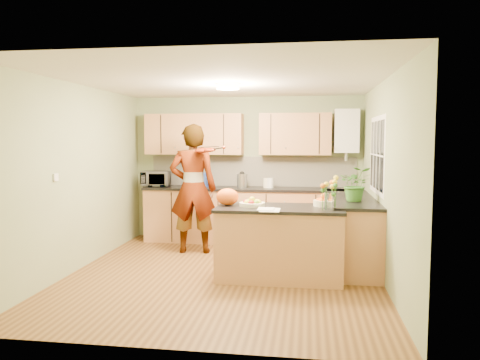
# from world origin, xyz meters

# --- Properties ---
(floor) EXTENTS (4.50, 4.50, 0.00)m
(floor) POSITION_xyz_m (0.00, 0.00, 0.00)
(floor) COLOR #563618
(floor) RESTS_ON ground
(ceiling) EXTENTS (4.00, 4.50, 0.02)m
(ceiling) POSITION_xyz_m (0.00, 0.00, 2.50)
(ceiling) COLOR silver
(ceiling) RESTS_ON wall_back
(wall_back) EXTENTS (4.00, 0.02, 2.50)m
(wall_back) POSITION_xyz_m (0.00, 2.25, 1.25)
(wall_back) COLOR gray
(wall_back) RESTS_ON floor
(wall_front) EXTENTS (4.00, 0.02, 2.50)m
(wall_front) POSITION_xyz_m (0.00, -2.25, 1.25)
(wall_front) COLOR gray
(wall_front) RESTS_ON floor
(wall_left) EXTENTS (0.02, 4.50, 2.50)m
(wall_left) POSITION_xyz_m (-2.00, 0.00, 1.25)
(wall_left) COLOR gray
(wall_left) RESTS_ON floor
(wall_right) EXTENTS (0.02, 4.50, 2.50)m
(wall_right) POSITION_xyz_m (2.00, 0.00, 1.25)
(wall_right) COLOR gray
(wall_right) RESTS_ON floor
(back_counter) EXTENTS (3.64, 0.62, 0.94)m
(back_counter) POSITION_xyz_m (0.10, 1.95, 0.47)
(back_counter) COLOR #C17D4D
(back_counter) RESTS_ON floor
(right_counter) EXTENTS (0.62, 2.24, 0.94)m
(right_counter) POSITION_xyz_m (1.70, 0.85, 0.47)
(right_counter) COLOR #C17D4D
(right_counter) RESTS_ON floor
(splashback) EXTENTS (3.60, 0.02, 0.52)m
(splashback) POSITION_xyz_m (0.10, 2.23, 1.20)
(splashback) COLOR silver
(splashback) RESTS_ON back_counter
(upper_cabinets) EXTENTS (3.20, 0.34, 0.70)m
(upper_cabinets) POSITION_xyz_m (-0.18, 2.08, 1.85)
(upper_cabinets) COLOR #C17D4D
(upper_cabinets) RESTS_ON wall_back
(boiler) EXTENTS (0.40, 0.30, 0.86)m
(boiler) POSITION_xyz_m (1.70, 2.09, 1.90)
(boiler) COLOR white
(boiler) RESTS_ON wall_back
(window_right) EXTENTS (0.01, 1.30, 1.05)m
(window_right) POSITION_xyz_m (1.99, 0.60, 1.55)
(window_right) COLOR white
(window_right) RESTS_ON wall_right
(light_switch) EXTENTS (0.02, 0.09, 0.09)m
(light_switch) POSITION_xyz_m (-1.99, -0.60, 1.30)
(light_switch) COLOR white
(light_switch) RESTS_ON wall_left
(ceiling_lamp) EXTENTS (0.30, 0.30, 0.07)m
(ceiling_lamp) POSITION_xyz_m (0.00, 0.30, 2.46)
(ceiling_lamp) COLOR #FFEABF
(ceiling_lamp) RESTS_ON ceiling
(peninsula_island) EXTENTS (1.59, 0.82, 0.91)m
(peninsula_island) POSITION_xyz_m (0.72, -0.07, 0.46)
(peninsula_island) COLOR #C17D4D
(peninsula_island) RESTS_ON floor
(fruit_dish) EXTENTS (0.33, 0.33, 0.11)m
(fruit_dish) POSITION_xyz_m (0.37, -0.07, 0.96)
(fruit_dish) COLOR #F6ECC5
(fruit_dish) RESTS_ON peninsula_island
(orange_bowl) EXTENTS (0.26, 0.26, 0.15)m
(orange_bowl) POSITION_xyz_m (1.27, 0.08, 0.98)
(orange_bowl) COLOR #F6ECC5
(orange_bowl) RESTS_ON peninsula_island
(flower_vase) EXTENTS (0.25, 0.25, 0.46)m
(flower_vase) POSITION_xyz_m (1.32, -0.25, 1.22)
(flower_vase) COLOR silver
(flower_vase) RESTS_ON peninsula_island
(orange_bag) EXTENTS (0.32, 0.28, 0.22)m
(orange_bag) POSITION_xyz_m (0.05, -0.02, 1.02)
(orange_bag) COLOR #F45C14
(orange_bag) RESTS_ON peninsula_island
(papers) EXTENTS (0.24, 0.32, 0.01)m
(papers) POSITION_xyz_m (0.62, -0.37, 0.92)
(papers) COLOR white
(papers) RESTS_ON peninsula_island
(violinist) EXTENTS (0.78, 0.56, 2.00)m
(violinist) POSITION_xyz_m (-0.69, 1.11, 1.00)
(violinist) COLOR #E5B28C
(violinist) RESTS_ON floor
(violin) EXTENTS (0.67, 0.58, 0.17)m
(violin) POSITION_xyz_m (-0.49, 0.89, 1.60)
(violin) COLOR #541105
(violin) RESTS_ON violinist
(microwave) EXTENTS (0.51, 0.37, 0.26)m
(microwave) POSITION_xyz_m (-1.56, 1.93, 1.07)
(microwave) COLOR white
(microwave) RESTS_ON back_counter
(blue_box) EXTENTS (0.32, 0.24, 0.25)m
(blue_box) POSITION_xyz_m (-0.80, 1.96, 1.06)
(blue_box) COLOR navy
(blue_box) RESTS_ON back_counter
(kettle) EXTENTS (0.17, 0.17, 0.32)m
(kettle) POSITION_xyz_m (-0.04, 1.93, 1.07)
(kettle) COLOR #B2B2B7
(kettle) RESTS_ON back_counter
(jar_cream) EXTENTS (0.13, 0.13, 0.16)m
(jar_cream) POSITION_xyz_m (0.38, 1.98, 1.02)
(jar_cream) COLOR #F6ECC5
(jar_cream) RESTS_ON back_counter
(jar_white) EXTENTS (0.13, 0.13, 0.17)m
(jar_white) POSITION_xyz_m (0.44, 1.96, 1.02)
(jar_white) COLOR white
(jar_white) RESTS_ON back_counter
(potted_plant) EXTENTS (0.43, 0.37, 0.46)m
(potted_plant) POSITION_xyz_m (1.70, 0.40, 1.17)
(potted_plant) COLOR #367025
(potted_plant) RESTS_ON right_counter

